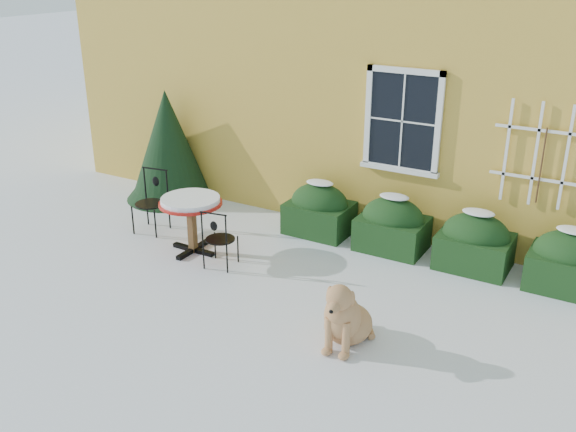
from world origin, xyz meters
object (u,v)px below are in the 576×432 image
Objects in this scene: patio_chair_near at (219,238)px; bistro_table at (191,207)px; patio_chair_far at (151,201)px; dog at (345,318)px; evergreen_shrub at (169,155)px.

bistro_table is at bearing -27.85° from patio_chair_near.
patio_chair_far is (-1.80, 0.56, 0.06)m from patio_chair_near.
dog is (3.19, -1.17, -0.39)m from bistro_table.
dog is at bearing -29.86° from evergreen_shrub.
dog is at bearing -28.13° from patio_chair_far.
bistro_table is at bearing -42.71° from evergreen_shrub.
bistro_table is 0.93× the size of patio_chair_far.
patio_chair_far reaches higher than patio_chair_near.
patio_chair_near reaches higher than dog.
patio_chair_near is 1.88m from patio_chair_far.
patio_chair_far is at bearing 163.13° from bistro_table.
evergreen_shrub is 2.25× the size of patio_chair_near.
evergreen_shrub is at bearing 145.30° from dog.
evergreen_shrub is at bearing -47.54° from patio_chair_near.
patio_chair_near is (0.68, -0.22, -0.29)m from bistro_table.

